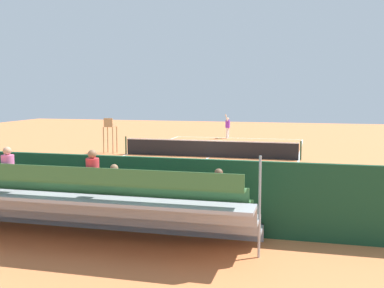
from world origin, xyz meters
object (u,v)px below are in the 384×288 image
at_px(tennis_ball_near, 236,141).
at_px(tennis_ball_far, 221,141).
at_px(tennis_player, 228,126).
at_px(courtside_bench, 194,205).
at_px(tennis_net, 209,148).
at_px(bleacher_stand, 81,203).
at_px(equipment_bag, 122,214).
at_px(line_judge, 4,179).
at_px(tennis_racket, 219,138).
at_px(umpire_chair, 110,132).

xyz_separation_m(tennis_ball_near, tennis_ball_far, (0.99, 0.64, 0.00)).
distance_m(tennis_player, tennis_ball_far, 2.55).
xyz_separation_m(courtside_bench, tennis_player, (3.18, -23.72, 0.46)).
relative_size(tennis_net, bleacher_stand, 1.14).
xyz_separation_m(equipment_bag, line_judge, (4.02, -0.10, 0.84)).
distance_m(tennis_net, courtside_bench, 13.49).
bearing_deg(tennis_racket, tennis_ball_near, 136.03).
distance_m(tennis_player, tennis_racket, 1.21).
distance_m(tennis_net, tennis_ball_near, 8.75).
height_order(umpire_chair, tennis_ball_near, umpire_chair).
bearing_deg(tennis_player, line_judge, 82.82).
bearing_deg(umpire_chair, tennis_player, -117.83).
relative_size(tennis_net, tennis_ball_near, 156.06).
height_order(bleacher_stand, tennis_racket, bleacher_stand).
xyz_separation_m(umpire_chair, line_judge, (-2.45, 13.45, -0.30)).
xyz_separation_m(tennis_player, tennis_ball_far, (0.08, 2.35, -0.98)).
bearing_deg(umpire_chair, line_judge, 100.31).
relative_size(courtside_bench, tennis_racket, 3.07).
xyz_separation_m(tennis_ball_far, line_judge, (2.91, 21.39, 0.98)).
distance_m(tennis_net, bleacher_stand, 15.36).
height_order(courtside_bench, equipment_bag, courtside_bench).
bearing_deg(tennis_net, line_judge, 74.23).
distance_m(tennis_net, equipment_bag, 13.41).
relative_size(bleacher_stand, tennis_player, 4.70).
bearing_deg(tennis_ball_far, umpire_chair, 56.03).
relative_size(umpire_chair, line_judge, 1.11).
bearing_deg(tennis_player, equipment_bag, 92.48).
height_order(tennis_net, tennis_player, tennis_player).
height_order(tennis_net, line_judge, line_judge).
relative_size(bleacher_stand, tennis_ball_far, 137.27).
relative_size(tennis_racket, tennis_ball_far, 8.88).
bearing_deg(line_judge, tennis_ball_near, -100.04).
distance_m(equipment_bag, tennis_player, 23.89).
height_order(tennis_net, tennis_ball_near, tennis_net).
bearing_deg(tennis_racket, umpire_chair, 64.53).
bearing_deg(tennis_ball_far, courtside_bench, 98.67).
bearing_deg(tennis_ball_near, equipment_bag, 90.32).
distance_m(equipment_bag, tennis_ball_near, 22.14).
height_order(bleacher_stand, tennis_ball_far, bleacher_stand).
distance_m(umpire_chair, tennis_ball_far, 9.66).
bearing_deg(tennis_racket, bleacher_stand, 93.06).
height_order(umpire_chair, courtside_bench, umpire_chair).
bearing_deg(equipment_bag, tennis_racket, -85.96).
relative_size(umpire_chair, tennis_ball_far, 32.42).
height_order(tennis_player, tennis_ball_near, tennis_player).
bearing_deg(bleacher_stand, line_judge, -28.93).
bearing_deg(tennis_net, equipment_bag, 91.15).
relative_size(tennis_net, line_judge, 5.35).
bearing_deg(line_judge, tennis_net, -105.77).
bearing_deg(tennis_net, bleacher_stand, 89.89).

